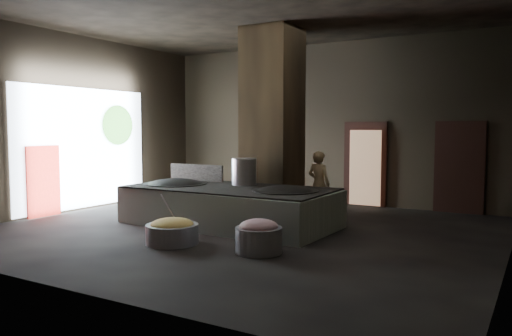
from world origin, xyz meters
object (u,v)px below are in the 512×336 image
Objects in this scene: hearth_platform at (229,207)px; wok_right at (285,195)px; meat_basin at (259,240)px; veg_basin at (172,234)px; wok_left at (175,187)px; cook at (319,184)px; stock_pot at (244,172)px.

wok_right reaches higher than hearth_platform.
wok_right is at bearing 103.40° from meat_basin.
meat_basin is (0.44, -1.86, -0.53)m from wok_right.
wok_right is 2.49m from veg_basin.
wok_left is 3.73m from meat_basin.
meat_basin is at bearing 6.98° from veg_basin.
cook is at bearing 57.63° from hearth_platform.
hearth_platform is 1.40m from wok_right.
wok_left reaches higher than meat_basin.
hearth_platform is 5.76× the size of meat_basin.
hearth_platform is 3.17× the size of wok_left.
stock_pot reaches higher than wok_right.
stock_pot is at bearing 86.70° from hearth_platform.
cook reaches higher than veg_basin.
veg_basin is (1.53, -1.97, -0.57)m from wok_left.
veg_basin is at bearing -89.29° from stock_pot.
wok_left is 1.66m from stock_pot.
wok_left reaches higher than veg_basin.
veg_basin is at bearing -173.02° from meat_basin.
wok_left is at bearing 44.81° from cook.
hearth_platform is 2.55m from meat_basin.
hearth_platform is 0.92m from stock_pot.
veg_basin is (0.03, -2.57, -0.95)m from stock_pot.
meat_basin is (1.71, 0.21, 0.04)m from veg_basin.
wok_right is 1.86m from cook.
wok_right is at bearing 2.05° from wok_left.
wok_left is 2.80m from wok_right.
hearth_platform is 3.41× the size of wok_right.
wok_left is 0.92× the size of cook.
cook is at bearing 47.37° from stock_pot.
hearth_platform reaches higher than veg_basin.
cook reaches higher than meat_basin.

